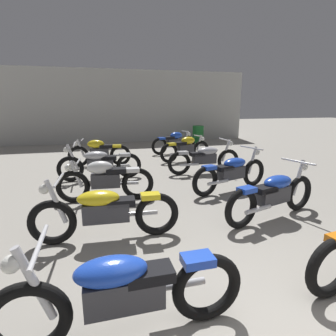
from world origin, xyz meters
The scene contains 12 objects.
back_wall centered at (0.00, 13.06, 1.80)m, with size 12.87×0.24×3.60m, color #B2B2AD.
motorcycle_left_row_0 centered at (-1.40, 0.79, 0.45)m, with size 2.17×0.68×0.97m.
motorcycle_left_row_1 centered at (-1.47, 2.61, 0.45)m, with size 2.17×0.68×0.97m.
motorcycle_left_row_2 centered at (-1.40, 4.30, 0.46)m, with size 1.97×0.48×0.88m.
motorcycle_left_row_3 centered at (-1.48, 5.99, 0.45)m, with size 2.17×0.68×0.97m.
motorcycle_left_row_4 centered at (-1.46, 7.64, 0.46)m, with size 1.97×0.48×0.88m.
motorcycle_right_row_1 centered at (1.38, 2.64, 0.45)m, with size 2.12×0.87×0.97m.
motorcycle_right_row_2 centered at (1.41, 4.23, 0.45)m, with size 2.11×0.88×0.97m.
motorcycle_right_row_3 centered at (1.44, 5.90, 0.45)m, with size 2.17×0.68×0.97m.
motorcycle_right_row_4 centered at (1.46, 7.66, 0.46)m, with size 1.94×0.67×0.88m.
motorcycle_right_row_5 centered at (1.49, 9.22, 0.46)m, with size 1.94×0.67×0.88m.
oil_drum centered at (3.53, 11.86, 0.43)m, with size 0.59×0.59×0.85m.
Camera 1 is at (-1.55, -1.23, 1.98)m, focal length 29.26 mm.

